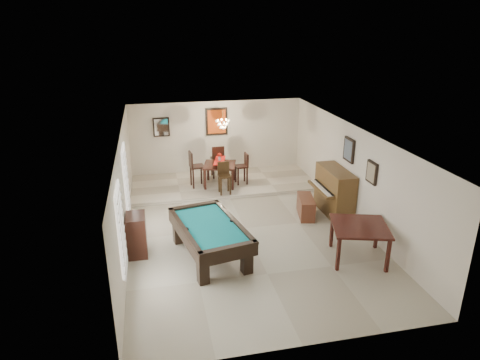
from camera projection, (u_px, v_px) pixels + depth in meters
name	position (u px, v px, depth m)	size (l,w,h in m)	color
ground_plane	(245.00, 228.00, 11.38)	(6.00, 9.00, 0.02)	beige
wall_back	(217.00, 138.00, 15.04)	(6.00, 0.04, 2.60)	silver
wall_front	(307.00, 281.00, 6.80)	(6.00, 0.04, 2.60)	silver
wall_left	(124.00, 192.00, 10.33)	(0.04, 9.00, 2.60)	silver
wall_right	(353.00, 174.00, 11.51)	(0.04, 9.00, 2.60)	silver
ceiling	(245.00, 133.00, 10.47)	(6.00, 9.00, 0.04)	white
dining_step	(223.00, 183.00, 14.33)	(6.00, 2.50, 0.12)	beige
window_left_front	(121.00, 229.00, 8.29)	(0.06, 1.00, 1.70)	white
window_left_rear	(126.00, 179.00, 10.85)	(0.06, 1.00, 1.70)	white
pool_table	(210.00, 241.00, 9.89)	(1.31, 2.41, 0.80)	black
square_table	(358.00, 242.00, 9.79)	(1.23, 1.23, 0.85)	black
upright_piano	(329.00, 192.00, 12.02)	(0.89, 1.58, 1.32)	brown
piano_bench	(306.00, 207.00, 12.00)	(0.39, 1.00, 0.55)	#5A2D1D
apothecary_chest	(137.00, 235.00, 9.97)	(0.44, 0.66, 0.99)	black
dining_table	(220.00, 173.00, 13.91)	(1.00, 1.00, 0.83)	black
flower_vase	(220.00, 157.00, 13.72)	(0.15, 0.15, 0.26)	#A7190E
dining_chair_south	(225.00, 178.00, 13.18)	(0.37, 0.37, 0.99)	black
dining_chair_north	(217.00, 161.00, 14.59)	(0.42, 0.42, 1.12)	black
dining_chair_west	(197.00, 169.00, 13.72)	(0.44, 0.44, 1.18)	black
dining_chair_east	(241.00, 169.00, 14.00)	(0.38, 0.38, 1.02)	black
chandelier	(223.00, 121.00, 13.54)	(0.44, 0.44, 0.60)	#FFE5B2
back_painting	(217.00, 122.00, 14.80)	(0.75, 0.06, 0.95)	#D84C14
back_mirror	(161.00, 127.00, 14.46)	(0.55, 0.06, 0.65)	white
right_picture_upper	(349.00, 150.00, 11.57)	(0.06, 0.55, 0.65)	slate
right_picture_lower	(372.00, 172.00, 10.45)	(0.06, 0.45, 0.55)	gray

